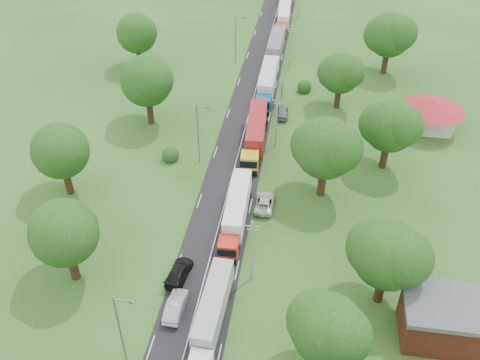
# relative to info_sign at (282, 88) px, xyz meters

# --- Properties ---
(ground) EXTENTS (260.00, 260.00, 0.00)m
(ground) POSITION_rel_info_sign_xyz_m (-5.20, -35.00, -3.00)
(ground) COLOR #254818
(ground) RESTS_ON ground
(road) EXTENTS (8.00, 200.00, 0.04)m
(road) POSITION_rel_info_sign_xyz_m (-5.20, -15.00, -3.00)
(road) COLOR black
(road) RESTS_ON ground
(info_sign) EXTENTS (0.12, 3.10, 4.10)m
(info_sign) POSITION_rel_info_sign_xyz_m (0.00, 0.00, 0.00)
(info_sign) COLOR slate
(info_sign) RESTS_ON ground
(pole_1) EXTENTS (1.60, 0.24, 9.00)m
(pole_1) POSITION_rel_info_sign_xyz_m (0.30, -42.00, 1.68)
(pole_1) COLOR gray
(pole_1) RESTS_ON ground
(pole_2) EXTENTS (1.60, 0.24, 9.00)m
(pole_2) POSITION_rel_info_sign_xyz_m (0.30, -14.00, 1.68)
(pole_2) COLOR gray
(pole_2) RESTS_ON ground
(pole_3) EXTENTS (1.60, 0.24, 9.00)m
(pole_3) POSITION_rel_info_sign_xyz_m (0.30, 14.00, 1.68)
(pole_3) COLOR gray
(pole_3) RESTS_ON ground
(lamp_0) EXTENTS (2.03, 0.22, 10.00)m
(lamp_0) POSITION_rel_info_sign_xyz_m (-10.55, -55.00, 2.55)
(lamp_0) COLOR slate
(lamp_0) RESTS_ON ground
(lamp_1) EXTENTS (2.03, 0.22, 10.00)m
(lamp_1) POSITION_rel_info_sign_xyz_m (-10.55, -20.00, 2.55)
(lamp_1) COLOR slate
(lamp_1) RESTS_ON ground
(lamp_2) EXTENTS (2.03, 0.22, 10.00)m
(lamp_2) POSITION_rel_info_sign_xyz_m (-10.55, 15.00, 2.55)
(lamp_2) COLOR slate
(lamp_2) RESTS_ON ground
(tree_2) EXTENTS (8.00, 8.00, 10.10)m
(tree_2) POSITION_rel_info_sign_xyz_m (8.79, -52.86, 3.59)
(tree_2) COLOR #382616
(tree_2) RESTS_ON ground
(tree_3) EXTENTS (8.80, 8.80, 11.07)m
(tree_3) POSITION_rel_info_sign_xyz_m (14.79, -42.84, 4.22)
(tree_3) COLOR #382616
(tree_3) RESTS_ON ground
(tree_4) EXTENTS (9.60, 9.60, 12.05)m
(tree_4) POSITION_rel_info_sign_xyz_m (7.79, -24.83, 4.85)
(tree_4) COLOR #382616
(tree_4) RESTS_ON ground
(tree_5) EXTENTS (8.80, 8.80, 11.07)m
(tree_5) POSITION_rel_info_sign_xyz_m (16.79, -16.84, 4.22)
(tree_5) COLOR #382616
(tree_5) RESTS_ON ground
(tree_6) EXTENTS (8.00, 8.00, 10.10)m
(tree_6) POSITION_rel_info_sign_xyz_m (9.79, 0.14, 3.59)
(tree_6) COLOR #382616
(tree_6) RESTS_ON ground
(tree_7) EXTENTS (9.60, 9.60, 12.05)m
(tree_7) POSITION_rel_info_sign_xyz_m (18.79, 15.17, 4.85)
(tree_7) COLOR #382616
(tree_7) RESTS_ON ground
(tree_10) EXTENTS (8.80, 8.80, 11.07)m
(tree_10) POSITION_rel_info_sign_xyz_m (-20.21, -44.84, 4.22)
(tree_10) COLOR #382616
(tree_10) RESTS_ON ground
(tree_11) EXTENTS (8.80, 8.80, 11.07)m
(tree_11) POSITION_rel_info_sign_xyz_m (-27.21, -29.84, 4.22)
(tree_11) COLOR #382616
(tree_11) RESTS_ON ground
(tree_12) EXTENTS (9.60, 9.60, 12.05)m
(tree_12) POSITION_rel_info_sign_xyz_m (-21.21, -9.83, 4.85)
(tree_12) COLOR #382616
(tree_12) RESTS_ON ground
(tree_13) EXTENTS (8.80, 8.80, 11.07)m
(tree_13) POSITION_rel_info_sign_xyz_m (-29.21, 10.16, 4.22)
(tree_13) COLOR #382616
(tree_13) RESTS_ON ground
(house_brick) EXTENTS (8.60, 6.60, 5.20)m
(house_brick) POSITION_rel_info_sign_xyz_m (20.80, -47.00, -0.35)
(house_brick) COLOR maroon
(house_brick) RESTS_ON ground
(house_cream) EXTENTS (10.08, 10.08, 5.80)m
(house_cream) POSITION_rel_info_sign_xyz_m (24.80, -5.00, 0.64)
(house_cream) COLOR beige
(house_cream) RESTS_ON ground
(truck_0) EXTENTS (2.68, 13.62, 3.77)m
(truck_0) POSITION_rel_info_sign_xyz_m (-2.99, -49.36, -1.00)
(truck_0) COLOR silver
(truck_0) RESTS_ON ground
(truck_1) EXTENTS (2.79, 14.47, 4.01)m
(truck_1) POSITION_rel_info_sign_xyz_m (-2.97, -32.87, -0.88)
(truck_1) COLOR red
(truck_1) RESTS_ON ground
(truck_2) EXTENTS (3.48, 15.81, 4.37)m
(truck_2) POSITION_rel_info_sign_xyz_m (-2.85, -14.30, -0.69)
(truck_2) COLOR gold
(truck_2) RESTS_ON ground
(truck_3) EXTENTS (2.88, 15.67, 4.34)m
(truck_3) POSITION_rel_info_sign_xyz_m (-2.91, 2.86, -0.70)
(truck_3) COLOR navy
(truck_3) RESTS_ON ground
(truck_4) EXTENTS (2.76, 15.12, 4.19)m
(truck_4) POSITION_rel_info_sign_xyz_m (-2.93, 18.65, -0.78)
(truck_4) COLOR silver
(truck_4) RESTS_ON ground
(truck_5) EXTENTS (3.24, 15.44, 4.27)m
(truck_5) POSITION_rel_info_sign_xyz_m (-2.81, 35.98, -0.74)
(truck_5) COLOR #B4371B
(truck_5) RESTS_ON ground
(car_lane_mid) EXTENTS (1.88, 5.12, 1.68)m
(car_lane_mid) POSITION_rel_info_sign_xyz_m (-7.33, -48.00, -2.16)
(car_lane_mid) COLOR #A4A6AC
(car_lane_mid) RESTS_ON ground
(car_lane_rear) EXTENTS (2.79, 5.53, 1.54)m
(car_lane_rear) POSITION_rel_info_sign_xyz_m (-8.20, -43.05, -2.23)
(car_lane_rear) COLOR black
(car_lane_rear) RESTS_ON ground
(car_verge_near) EXTENTS (2.52, 5.44, 1.51)m
(car_verge_near) POSITION_rel_info_sign_xyz_m (0.30, -28.85, -2.25)
(car_verge_near) COLOR #BBBBBB
(car_verge_near) RESTS_ON ground
(car_verge_far) EXTENTS (2.22, 4.90, 1.63)m
(car_verge_far) POSITION_rel_info_sign_xyz_m (0.60, -4.47, -2.19)
(car_verge_far) COLOR slate
(car_verge_far) RESTS_ON ground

